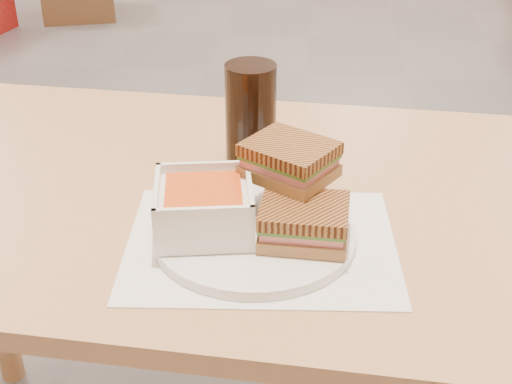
# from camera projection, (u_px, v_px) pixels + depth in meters

# --- Properties ---
(main_table) EXTENTS (1.24, 0.78, 0.75)m
(main_table) POSITION_uv_depth(u_px,v_px,m) (189.00, 250.00, 1.13)
(main_table) COLOR tan
(main_table) RESTS_ON ground
(tray_liner) EXTENTS (0.37, 0.30, 0.00)m
(tray_liner) POSITION_uv_depth(u_px,v_px,m) (261.00, 244.00, 0.94)
(tray_liner) COLOR white
(tray_liner) RESTS_ON main_table
(plate) EXTENTS (0.27, 0.27, 0.01)m
(plate) POSITION_uv_depth(u_px,v_px,m) (254.00, 234.00, 0.94)
(plate) COLOR white
(plate) RESTS_ON tray_liner
(soup_bowl) EXTENTS (0.14, 0.14, 0.07)m
(soup_bowl) POSITION_uv_depth(u_px,v_px,m) (204.00, 209.00, 0.93)
(soup_bowl) COLOR white
(soup_bowl) RESTS_ON plate
(panini_lower) EXTENTS (0.11, 0.10, 0.05)m
(panini_lower) POSITION_uv_depth(u_px,v_px,m) (304.00, 222.00, 0.91)
(panini_lower) COLOR #A16F44
(panini_lower) RESTS_ON plate
(panini_upper) EXTENTS (0.14, 0.13, 0.05)m
(panini_upper) POSITION_uv_depth(u_px,v_px,m) (290.00, 160.00, 0.95)
(panini_upper) COLOR #A16F44
(panini_upper) RESTS_ON panini_lower
(cola_glass) EXTENTS (0.08, 0.08, 0.17)m
(cola_glass) POSITION_uv_depth(u_px,v_px,m) (251.00, 117.00, 1.09)
(cola_glass) COLOR black
(cola_glass) RESTS_ON main_table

